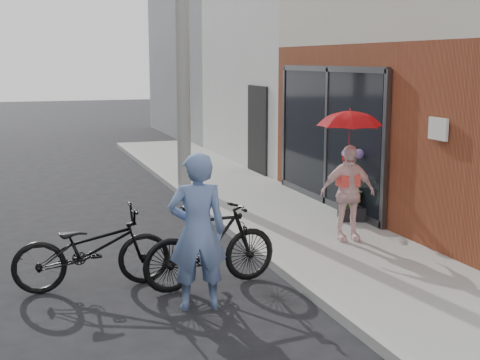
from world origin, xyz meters
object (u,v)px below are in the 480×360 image
officer (197,231)px  bike_right (211,245)px  kimono_woman (348,193)px  planter (351,213)px  utility_pole (182,21)px  bike_left (92,249)px

officer → bike_right: size_ratio=1.02×
kimono_woman → planter: bearing=65.7°
officer → utility_pole: bearing=-93.9°
planter → bike_left: bearing=-158.8°
utility_pole → kimono_woman: size_ratio=4.98×
kimono_woman → planter: 1.43m
officer → bike_left: 1.52m
officer → planter: officer is taller
bike_left → bike_right: size_ratio=1.09×
utility_pole → officer: 7.20m
officer → kimono_woman: (2.73, 1.66, -0.06)m
utility_pole → officer: (-1.51, -6.54, -2.62)m
kimono_woman → planter: kimono_woman is taller
officer → bike_left: bearing=-36.8°
bike_left → kimono_woman: kimono_woman is taller
utility_pole → planter: utility_pole is taller
utility_pole → kimono_woman: 5.69m
utility_pole → officer: utility_pole is taller
officer → planter: (3.41, 2.77, -0.65)m
kimono_woman → bike_right: bearing=-149.9°
kimono_woman → planter: size_ratio=3.31×
bike_right → planter: 3.74m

